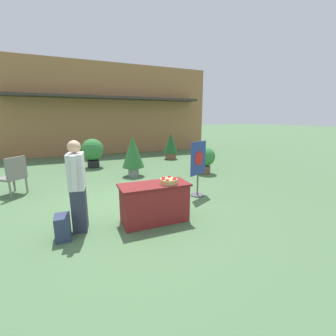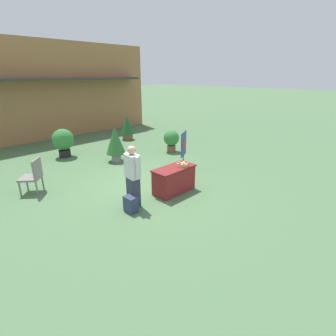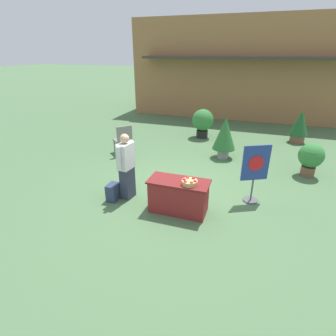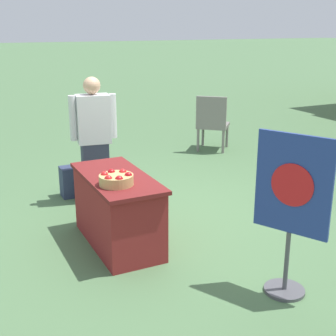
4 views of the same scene
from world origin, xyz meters
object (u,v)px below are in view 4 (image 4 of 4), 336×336
(poster_board, at_px, (291,207))
(patio_chair, at_px, (212,121))
(display_table, at_px, (118,210))
(backpack, at_px, (74,181))
(apple_basket, at_px, (116,179))
(person_visitor, at_px, (94,139))

(poster_board, bearing_deg, patio_chair, -140.57)
(display_table, relative_size, backpack, 3.22)
(apple_basket, distance_m, patio_chair, 4.39)
(backpack, relative_size, poster_board, 0.29)
(apple_basket, xyz_separation_m, patio_chair, (-3.17, 3.02, -0.26))
(person_visitor, relative_size, backpack, 3.92)
(poster_board, xyz_separation_m, patio_chair, (-4.46, 1.93, -0.24))
(person_visitor, xyz_separation_m, backpack, (-0.29, -0.24, -0.63))
(apple_basket, relative_size, backpack, 0.81)
(poster_board, distance_m, patio_chair, 4.87)
(display_table, height_order, poster_board, poster_board)
(person_visitor, height_order, poster_board, person_visitor)
(apple_basket, relative_size, poster_board, 0.24)
(backpack, bearing_deg, poster_board, 17.80)
(apple_basket, bearing_deg, person_visitor, 169.94)
(apple_basket, distance_m, person_visitor, 1.66)
(person_visitor, bearing_deg, backpack, -132.69)
(poster_board, bearing_deg, person_visitor, -101.94)
(apple_basket, height_order, patio_chair, patio_chair)
(display_table, xyz_separation_m, apple_basket, (0.26, -0.10, 0.44))
(display_table, xyz_separation_m, patio_chair, (-2.91, 2.92, 0.18))
(backpack, xyz_separation_m, poster_board, (3.22, 1.03, 0.60))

